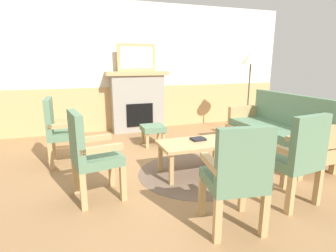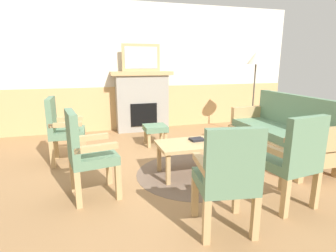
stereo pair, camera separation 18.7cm
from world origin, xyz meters
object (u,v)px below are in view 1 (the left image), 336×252
coffee_table (195,146)px  book_on_table (198,139)px  couch (277,132)px  footstool (153,130)px  armchair_near_fireplace (60,129)px  armchair_front_left (237,174)px  floor_lamp_by_couch (251,63)px  fireplace (138,101)px  armchair_front_center (296,155)px  framed_picture (136,58)px  armchair_by_window_left (90,152)px

coffee_table → book_on_table: bearing=47.4°
couch → footstool: (-1.70, 1.20, -0.11)m
coffee_table → book_on_table: 0.13m
armchair_near_fireplace → armchair_front_left: same height
footstool → floor_lamp_by_couch: floor_lamp_by_couch is taller
couch → book_on_table: 1.45m
fireplace → footstool: (0.02, -1.12, -0.37)m
armchair_front_center → footstool: bearing=108.4°
coffee_table → armchair_front_left: bearing=-99.0°
armchair_front_center → book_on_table: bearing=116.8°
floor_lamp_by_couch → book_on_table: bearing=-141.1°
fireplace → book_on_table: fireplace is taller
footstool → fireplace: bearing=90.8°
book_on_table → armchair_front_center: (0.57, -1.13, 0.08)m
armchair_front_left → armchair_front_center: bearing=13.5°
framed_picture → armchair_by_window_left: framed_picture is taller
armchair_near_fireplace → armchair_front_center: bearing=-40.6°
framed_picture → armchair_front_left: size_ratio=0.82×
couch → book_on_table: couch is taller
fireplace → armchair_near_fireplace: size_ratio=1.33×
footstool → armchair_front_center: bearing=-71.6°
couch → armchair_front_left: same height
fireplace → armchair_front_left: size_ratio=1.33×
couch → floor_lamp_by_couch: size_ratio=1.07×
fireplace → couch: size_ratio=0.72×
footstool → armchair_front_left: armchair_front_left is taller
floor_lamp_by_couch → armchair_by_window_left: bearing=-151.1°
armchair_front_left → armchair_front_center: 0.87m
framed_picture → footstool: bearing=-89.2°
couch → coffee_table: 1.54m
armchair_by_window_left → floor_lamp_by_couch: floor_lamp_by_couch is taller
framed_picture → armchair_front_center: (0.84, -3.60, -1.02)m
floor_lamp_by_couch → footstool: bearing=-176.4°
framed_picture → armchair_front_center: framed_picture is taller
armchair_by_window_left → armchair_front_left: bearing=-41.2°
framed_picture → armchair_front_center: 3.84m
book_on_table → armchair_by_window_left: size_ratio=0.19×
armchair_front_left → floor_lamp_by_couch: 3.63m
armchair_by_window_left → armchair_front_left: 1.53m
framed_picture → fireplace: bearing=-90.0°
coffee_table → armchair_front_left: 1.28m
armchair_near_fireplace → armchair_front_center: (2.34, -2.01, 0.00)m
book_on_table → armchair_near_fireplace: size_ratio=0.19×
armchair_front_center → floor_lamp_by_couch: 3.04m
couch → armchair_by_window_left: same height
coffee_table → framed_picture: bearing=94.4°
footstool → framed_picture: bearing=90.8°
armchair_near_fireplace → armchair_front_left: size_ratio=1.00×
couch → floor_lamp_by_couch: 1.74m
couch → armchair_front_center: same height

